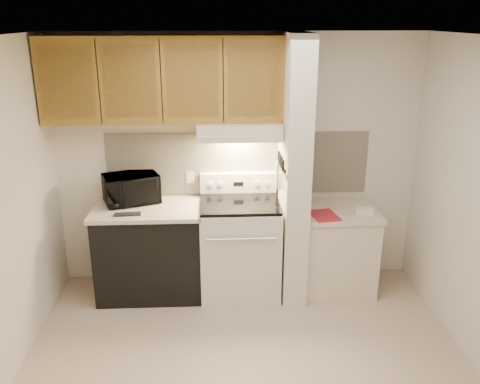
{
  "coord_description": "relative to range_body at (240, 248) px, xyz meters",
  "views": [
    {
      "loc": [
        -0.23,
        -3.39,
        2.64
      ],
      "look_at": [
        -0.02,
        0.75,
        1.19
      ],
      "focal_mm": 38.0,
      "sensor_mm": 36.0,
      "label": 1
    }
  ],
  "objects": [
    {
      "name": "oven_mitt",
      "position": [
        0.38,
        0.17,
        0.71
      ],
      "size": [
        0.03,
        0.11,
        0.25
      ],
      "primitive_type": "cube",
      "color": "slate",
      "rests_on": "partition_pillar"
    },
    {
      "name": "cab_gap_b",
      "position": [
        -0.69,
        0.01,
        1.62
      ],
      "size": [
        0.01,
        0.01,
        0.73
      ],
      "primitive_type": "cube",
      "color": "black",
      "rests_on": "upper_cabinets"
    },
    {
      "name": "knife_blade_a",
      "position": [
        0.38,
        -0.2,
        0.76
      ],
      "size": [
        0.01,
        0.03,
        0.16
      ],
      "primitive_type": "cube",
      "color": "silver",
      "rests_on": "knife_strip"
    },
    {
      "name": "cab_door_c",
      "position": [
        -0.42,
        0.01,
        1.62
      ],
      "size": [
        0.46,
        0.01,
        0.63
      ],
      "primitive_type": "cube",
      "color": "olive",
      "rests_on": "upper_cabinets"
    },
    {
      "name": "cab_door_d",
      "position": [
        0.13,
        0.01,
        1.62
      ],
      "size": [
        0.46,
        0.01,
        0.63
      ],
      "primitive_type": "cube",
      "color": "olive",
      "rests_on": "upper_cabinets"
    },
    {
      "name": "range_knob_left_outer",
      "position": [
        -0.28,
        0.24,
        0.59
      ],
      "size": [
        0.05,
        0.02,
        0.05
      ],
      "primitive_type": "cylinder",
      "rotation": [
        1.57,
        0.0,
        0.0
      ],
      "color": "silver",
      "rests_on": "range_backguard"
    },
    {
      "name": "knife_blade_b",
      "position": [
        0.38,
        -0.12,
        0.75
      ],
      "size": [
        0.01,
        0.04,
        0.18
      ],
      "primitive_type": "cube",
      "color": "silver",
      "rests_on": "knife_strip"
    },
    {
      "name": "knife_handle_a",
      "position": [
        0.38,
        -0.23,
        0.91
      ],
      "size": [
        0.02,
        0.02,
        0.1
      ],
      "primitive_type": "cylinder",
      "color": "black",
      "rests_on": "knife_strip"
    },
    {
      "name": "wall_back",
      "position": [
        0.0,
        0.34,
        0.79
      ],
      "size": [
        3.6,
        2.5,
        0.02
      ],
      "primitive_type": "cube",
      "rotation": [
        1.57,
        0.0,
        0.0
      ],
      "color": "silver",
      "rests_on": "floor"
    },
    {
      "name": "upper_cabinets",
      "position": [
        -0.69,
        0.17,
        1.62
      ],
      "size": [
        2.18,
        0.33,
        0.77
      ],
      "primitive_type": "cube",
      "color": "olive",
      "rests_on": "wall_back"
    },
    {
      "name": "knife_blade_e",
      "position": [
        0.38,
        0.11,
        0.75
      ],
      "size": [
        0.01,
        0.04,
        0.18
      ],
      "primitive_type": "cube",
      "color": "silver",
      "rests_on": "knife_strip"
    },
    {
      "name": "oven_window",
      "position": [
        0.0,
        -0.32,
        0.04
      ],
      "size": [
        0.5,
        0.01,
        0.3
      ],
      "primitive_type": "cube",
      "color": "black",
      "rests_on": "range_body"
    },
    {
      "name": "outlet",
      "position": [
        -0.48,
        0.32,
        0.64
      ],
      "size": [
        0.08,
        0.01,
        0.12
      ],
      "primitive_type": "cube",
      "color": "beige",
      "rests_on": "backsplash"
    },
    {
      "name": "right_cab_base",
      "position": [
        0.97,
        -0.01,
        -0.06
      ],
      "size": [
        0.7,
        0.6,
        0.81
      ],
      "primitive_type": "cube",
      "color": "beige",
      "rests_on": "floor"
    },
    {
      "name": "oven_handle",
      "position": [
        0.0,
        -0.35,
        0.26
      ],
      "size": [
        0.65,
        0.02,
        0.02
      ],
      "primitive_type": "cylinder",
      "rotation": [
        0.0,
        1.57,
        0.0
      ],
      "color": "silver",
      "rests_on": "range_body"
    },
    {
      "name": "range_body",
      "position": [
        0.0,
        0.0,
        0.0
      ],
      "size": [
        0.76,
        0.65,
        0.92
      ],
      "primitive_type": "cube",
      "color": "silver",
      "rests_on": "floor"
    },
    {
      "name": "cab_door_b",
      "position": [
        -0.96,
        0.01,
        1.62
      ],
      "size": [
        0.46,
        0.01,
        0.63
      ],
      "primitive_type": "cube",
      "color": "olive",
      "rests_on": "upper_cabinets"
    },
    {
      "name": "red_folder",
      "position": [
        0.79,
        -0.16,
        0.4
      ],
      "size": [
        0.28,
        0.35,
        0.01
      ],
      "primitive_type": "cube",
      "rotation": [
        0.0,
        0.0,
        0.18
      ],
      "color": "#AD1F2D",
      "rests_on": "right_countertop"
    },
    {
      "name": "knife_handle_e",
      "position": [
        0.38,
        0.1,
        0.91
      ],
      "size": [
        0.02,
        0.02,
        0.1
      ],
      "primitive_type": "cylinder",
      "color": "black",
      "rests_on": "knife_strip"
    },
    {
      "name": "floor",
      "position": [
        0.0,
        -1.16,
        -0.46
      ],
      "size": [
        3.6,
        3.6,
        0.0
      ],
      "primitive_type": "plane",
      "color": "#C3AD91",
      "rests_on": "ground"
    },
    {
      "name": "backsplash",
      "position": [
        0.0,
        0.33,
        0.78
      ],
      "size": [
        2.6,
        0.02,
        0.63
      ],
      "primitive_type": "cube",
      "color": "beige",
      "rests_on": "wall_back"
    },
    {
      "name": "knife_handle_d",
      "position": [
        0.38,
        0.04,
        0.91
      ],
      "size": [
        0.02,
        0.02,
        0.1
      ],
      "primitive_type": "cylinder",
      "color": "black",
      "rests_on": "knife_strip"
    },
    {
      "name": "range_knob_right_outer",
      "position": [
        0.28,
        0.24,
        0.59
      ],
      "size": [
        0.05,
        0.02,
        0.05
      ],
      "primitive_type": "cylinder",
      "rotation": [
        1.57,
        0.0,
        0.0
      ],
      "color": "silver",
      "rests_on": "range_backguard"
    },
    {
      "name": "left_countertop",
      "position": [
        -0.88,
        0.01,
        0.43
      ],
      "size": [
        1.04,
        0.67,
        0.04
      ],
      "primitive_type": "cube",
      "color": "beige",
      "rests_on": "dishwasher_front"
    },
    {
      "name": "knife_handle_b",
      "position": [
        0.38,
        -0.13,
        0.91
      ],
      "size": [
        0.02,
        0.02,
        0.1
      ],
      "primitive_type": "cylinder",
      "color": "black",
      "rests_on": "knife_strip"
    },
    {
      "name": "cab_gap_c",
      "position": [
        -0.14,
        0.01,
        1.62
      ],
      "size": [
        0.01,
        0.01,
        0.73
      ],
      "primitive_type": "cube",
      "color": "black",
      "rests_on": "upper_cabinets"
    },
    {
      "name": "range_knob_left_inner",
      "position": [
        -0.18,
        0.24,
        0.59
      ],
      "size": [
        0.05,
        0.02,
        0.05
      ],
      "primitive_type": "cylinder",
      "rotation": [
        1.57,
        0.0,
        0.0
      ],
      "color": "silver",
      "rests_on": "range_backguard"
    },
    {
      "name": "spoon_rest",
      "position": [
        -1.04,
        -0.19,
        0.46
      ],
      "size": [
        0.24,
        0.09,
        0.02
      ],
      "primitive_type": "cube",
      "rotation": [
        0.0,
        0.0,
        0.08
      ],
      "color": "black",
      "rests_on": "left_countertop"
    },
    {
      "name": "dishwasher_front",
      "position": [
        -0.88,
        0.01,
        -0.03
      ],
      "size": [
        1.0,
        0.63,
        0.87
      ],
      "primitive_type": "cube",
      "color": "black",
      "rests_on": "floor"
    },
    {
      "name": "partition_pillar",
      "position": [
        0.51,
        -0.01,
        0.79
      ],
      "size": [
        0.22,
        0.7,
        2.5
      ],
      "primitive_type": "cube",
      "color": "silver",
      "rests_on": "floor"
    },
    {
      "name": "microwave",
      "position": [
        -1.05,
        0.15,
        0.59
      ],
      "size": [
        0.6,
        0.51,
        0.28
      ],
      "primitive_type": "imported",
      "rotation": [
        0.0,
        0.0,
        0.37
      ],
      "color": "black",
      "rests_on": "left_countertop"
    },
    {
      "name": "teal_jar",
      "position": [
        -0.83,
        0.23,
        0.5
      ],
      "size": [
        0.11,
        0.11,
        0.09
      ],
      "primitive_type": "cylinder",
      "rotation": [
        0.0,
        0.0,
        0.32
      ],
      "color": "#22605C",
      "rests_on": "left_countertop"
    },
    {
      "name": "right_countertop",
      "position": [
        0.97,
        -0.01,
        0.37
      ],
      "size": [
        0.74,
        0.64,
        0.04
      ],
      "primitive_type": "cube",
      "color": "beige",
      "rests_on": "right_cab_base"
    },
    {
      "name": "pillar_trim",
      "position": [
        0.39,
        -0.01,
        0.84
      ],
      "size": [
        0.01,
        0.7,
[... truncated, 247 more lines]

